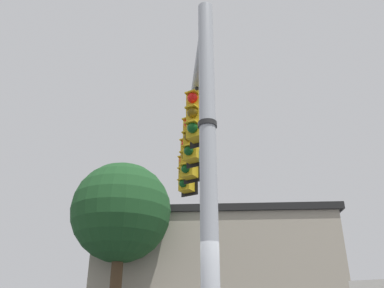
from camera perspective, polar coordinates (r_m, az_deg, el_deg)
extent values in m
cylinder|color=#ADB2B7|center=(5.73, 2.42, -5.61)|extent=(0.26, 0.26, 6.73)
cylinder|color=#ADB2B7|center=(9.73, 0.01, 4.33)|extent=(3.79, 5.14, 0.21)
cylinder|color=black|center=(8.46, 0.73, 7.68)|extent=(0.08, 0.08, 0.18)
cube|color=gold|center=(8.14, 0.76, 4.03)|extent=(0.36, 0.30, 1.05)
sphere|color=red|center=(8.18, 0.06, 6.72)|extent=(0.22, 0.22, 0.22)
cube|color=gold|center=(8.22, -0.01, 7.37)|extent=(0.24, 0.20, 0.03)
sphere|color=brown|center=(8.00, 0.07, 4.59)|extent=(0.22, 0.22, 0.22)
cube|color=gold|center=(8.04, -0.01, 5.26)|extent=(0.24, 0.20, 0.03)
sphere|color=#0F4C19|center=(7.84, 0.07, 2.36)|extent=(0.22, 0.22, 0.22)
cube|color=gold|center=(7.87, -0.01, 3.05)|extent=(0.24, 0.20, 0.03)
cube|color=black|center=(8.27, 1.36, 3.54)|extent=(0.54, 0.03, 1.22)
cylinder|color=black|center=(9.43, 0.12, 3.99)|extent=(0.08, 0.08, 0.18)
cube|color=gold|center=(9.15, 0.12, 0.61)|extent=(0.36, 0.30, 1.05)
sphere|color=red|center=(9.16, -0.49, 3.02)|extent=(0.22, 0.22, 0.22)
cube|color=gold|center=(9.19, -0.55, 3.62)|extent=(0.24, 0.20, 0.03)
sphere|color=brown|center=(9.00, -0.50, 1.05)|extent=(0.22, 0.22, 0.22)
cube|color=gold|center=(9.03, -0.56, 1.66)|extent=(0.24, 0.20, 0.03)
sphere|color=#0F4C19|center=(8.86, -0.51, -0.99)|extent=(0.22, 0.22, 0.22)
cube|color=gold|center=(8.88, -0.57, -0.36)|extent=(0.24, 0.20, 0.03)
cube|color=black|center=(9.28, 0.67, 0.23)|extent=(0.54, 0.03, 1.22)
cylinder|color=black|center=(10.43, -0.37, 1.00)|extent=(0.08, 0.08, 0.18)
cube|color=gold|center=(10.18, -0.38, -2.12)|extent=(0.36, 0.30, 1.05)
sphere|color=red|center=(10.17, -0.93, 0.05)|extent=(0.22, 0.22, 0.22)
cube|color=gold|center=(10.20, -0.99, 0.59)|extent=(0.24, 0.20, 0.03)
sphere|color=brown|center=(10.03, -0.95, -1.77)|extent=(0.22, 0.22, 0.22)
cube|color=gold|center=(10.06, -1.01, -1.21)|extent=(0.24, 0.20, 0.03)
sphere|color=#0F4C19|center=(9.90, -0.96, -3.63)|extent=(0.22, 0.22, 0.22)
cube|color=gold|center=(9.92, -1.02, -3.06)|extent=(0.24, 0.20, 0.03)
cube|color=black|center=(10.31, 0.11, -2.43)|extent=(0.54, 0.03, 1.22)
cylinder|color=black|center=(11.46, -0.78, -1.47)|extent=(0.08, 0.08, 0.18)
cube|color=gold|center=(11.23, -0.80, -4.35)|extent=(0.36, 0.30, 1.05)
sphere|color=red|center=(11.21, -1.30, -2.38)|extent=(0.22, 0.22, 0.22)
cube|color=gold|center=(11.23, -1.35, -1.88)|extent=(0.24, 0.20, 0.03)
sphere|color=brown|center=(11.08, -1.31, -4.06)|extent=(0.22, 0.22, 0.22)
cube|color=gold|center=(11.10, -1.36, -3.55)|extent=(0.24, 0.20, 0.03)
sphere|color=#0F4C19|center=(10.96, -1.33, -5.77)|extent=(0.22, 0.22, 0.22)
cube|color=gold|center=(10.98, -1.38, -5.25)|extent=(0.24, 0.20, 0.03)
cube|color=black|center=(11.36, -0.34, -4.60)|extent=(0.54, 0.03, 1.22)
cube|color=#147238|center=(6.74, 1.58, 0.00)|extent=(0.68, 0.93, 0.22)
cube|color=white|center=(6.74, 1.53, 0.03)|extent=(0.66, 0.92, 0.04)
cylinder|color=#262626|center=(6.11, 2.26, 2.80)|extent=(0.30, 0.30, 0.08)
cube|color=black|center=(19.90, 3.41, -11.81)|extent=(12.63, 11.05, 0.30)
sphere|color=#1E4C23|center=(16.03, -10.23, -9.65)|extent=(3.94, 3.94, 3.94)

